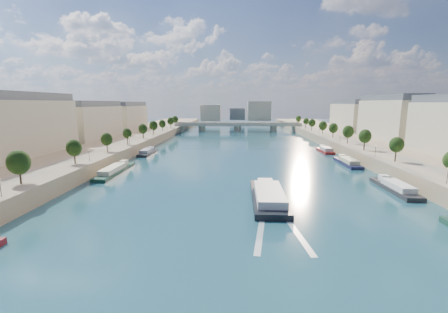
{
  "coord_description": "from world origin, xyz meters",
  "views": [
    {
      "loc": [
        -1.11,
        -30.94,
        25.39
      ],
      "look_at": [
        -5.76,
        82.25,
        5.0
      ],
      "focal_mm": 24.0,
      "sensor_mm": 36.0,
      "label": 1
    }
  ],
  "objects": [
    {
      "name": "ground",
      "position": [
        0.0,
        100.0,
        0.0
      ],
      "size": [
        700.0,
        700.0,
        0.0
      ],
      "primitive_type": "plane",
      "color": "#0E2D3E",
      "rests_on": "ground"
    },
    {
      "name": "quay_left",
      "position": [
        -72.0,
        100.0,
        2.5
      ],
      "size": [
        44.0,
        520.0,
        5.0
      ],
      "primitive_type": "cube",
      "color": "#9E8460",
      "rests_on": "ground"
    },
    {
      "name": "quay_right",
      "position": [
        72.0,
        100.0,
        2.5
      ],
      "size": [
        44.0,
        520.0,
        5.0
      ],
      "primitive_type": "cube",
      "color": "#9E8460",
      "rests_on": "ground"
    },
    {
      "name": "pave_left",
      "position": [
        -57.0,
        100.0,
        5.05
      ],
      "size": [
        14.0,
        520.0,
        0.1
      ],
      "primitive_type": "cube",
      "color": "gray",
      "rests_on": "quay_left"
    },
    {
      "name": "pave_right",
      "position": [
        57.0,
        100.0,
        5.05
      ],
      "size": [
        14.0,
        520.0,
        0.1
      ],
      "primitive_type": "cube",
      "color": "gray",
      "rests_on": "quay_right"
    },
    {
      "name": "trees_left",
      "position": [
        -55.0,
        102.0,
        10.48
      ],
      "size": [
        4.8,
        268.8,
        8.26
      ],
      "color": "#382B1E",
      "rests_on": "ground"
    },
    {
      "name": "trees_right",
      "position": [
        55.0,
        110.0,
        10.48
      ],
      "size": [
        4.8,
        268.8,
        8.26
      ],
      "color": "#382B1E",
      "rests_on": "ground"
    },
    {
      "name": "lamps_left",
      "position": [
        -52.5,
        90.0,
        7.78
      ],
      "size": [
        0.36,
        200.36,
        4.28
      ],
      "color": "black",
      "rests_on": "ground"
    },
    {
      "name": "lamps_right",
      "position": [
        52.5,
        105.0,
        7.78
      ],
      "size": [
        0.36,
        200.36,
        4.28
      ],
      "color": "black",
      "rests_on": "ground"
    },
    {
      "name": "buildings_left",
      "position": [
        -85.0,
        112.0,
        16.45
      ],
      "size": [
        16.0,
        226.0,
        23.2
      ],
      "color": "beige",
      "rests_on": "ground"
    },
    {
      "name": "buildings_right",
      "position": [
        85.0,
        112.0,
        16.45
      ],
      "size": [
        16.0,
        226.0,
        23.2
      ],
      "color": "beige",
      "rests_on": "ground"
    },
    {
      "name": "skyline",
      "position": [
        3.19,
        319.52,
        14.66
      ],
      "size": [
        79.0,
        42.0,
        22.0
      ],
      "color": "beige",
      "rests_on": "ground"
    },
    {
      "name": "bridge",
      "position": [
        0.0,
        237.8,
        5.08
      ],
      "size": [
        112.0,
        12.0,
        8.15
      ],
      "color": "#C1B79E",
      "rests_on": "ground"
    },
    {
      "name": "tour_barge",
      "position": [
        7.49,
        45.09,
        1.15
      ],
      "size": [
        8.91,
        29.73,
        4.02
      ],
      "rotation": [
        0.0,
        0.0,
        -0.02
      ],
      "color": "black",
      "rests_on": "ground"
    },
    {
      "name": "wake",
      "position": [
        7.49,
        28.54,
        0.02
      ],
      "size": [
        10.76,
        25.98,
        0.04
      ],
      "color": "silver",
      "rests_on": "ground"
    },
    {
      "name": "moored_barges_left",
      "position": [
        -45.5,
        42.79,
        0.84
      ],
      "size": [
        5.0,
        160.59,
        3.6
      ],
      "color": "#1C273F",
      "rests_on": "ground"
    },
    {
      "name": "moored_barges_right",
      "position": [
        45.5,
        53.81,
        0.84
      ],
      "size": [
        5.0,
        158.23,
        3.6
      ],
      "color": "black",
      "rests_on": "ground"
    }
  ]
}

